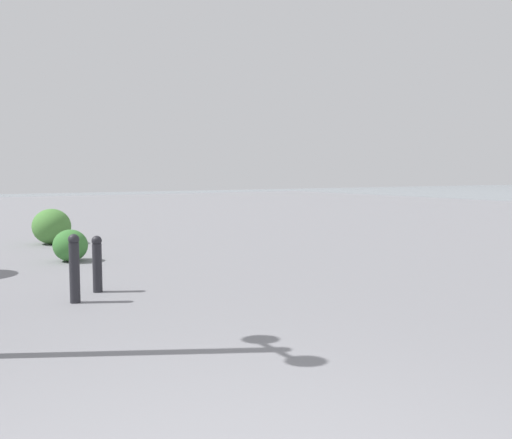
# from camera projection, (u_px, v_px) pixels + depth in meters

# --- Properties ---
(bollard_near) EXTENTS (0.13, 0.13, 0.82)m
(bollard_near) POSITION_uv_depth(u_px,v_px,m) (74.00, 267.00, 6.57)
(bollard_near) COLOR #232328
(bollard_near) RESTS_ON ground
(bollard_mid) EXTENTS (0.13, 0.13, 0.73)m
(bollard_mid) POSITION_uv_depth(u_px,v_px,m) (97.00, 263.00, 7.16)
(bollard_mid) COLOR #232328
(bollard_mid) RESTS_ON ground
(shrub_low) EXTENTS (0.89, 0.80, 0.76)m
(shrub_low) POSITION_uv_depth(u_px,v_px,m) (52.00, 226.00, 12.01)
(shrub_low) COLOR #477F38
(shrub_low) RESTS_ON ground
(shrub_round) EXTENTS (0.65, 0.58, 0.55)m
(shrub_round) POSITION_uv_depth(u_px,v_px,m) (70.00, 245.00, 9.66)
(shrub_round) COLOR #387533
(shrub_round) RESTS_ON ground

